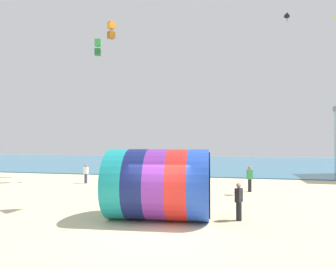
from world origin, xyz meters
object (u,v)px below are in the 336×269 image
object	(u,v)px
giant_inflatable_tube	(159,184)
kite_green_box	(98,47)
bystander_near_water	(250,178)
kite_orange_box	(111,30)
kite_handler	(239,201)
kite_black_delta	(287,14)
bystander_far_left	(149,174)
bystander_mid_beach	(86,174)

from	to	relation	value
giant_inflatable_tube	kite_green_box	xyz separation A→B (m)	(-10.22, 15.17, 11.52)
bystander_near_water	kite_green_box	bearing A→B (deg)	154.92
kite_orange_box	kite_green_box	bearing A→B (deg)	130.38
kite_handler	kite_green_box	size ratio (longest dim) A/B	0.95
kite_orange_box	giant_inflatable_tube	bearing A→B (deg)	-58.12
kite_black_delta	bystander_far_left	bearing A→B (deg)	-156.10
giant_inflatable_tube	kite_handler	world-z (taller)	giant_inflatable_tube
kite_orange_box	bystander_near_water	size ratio (longest dim) A/B	0.88
kite_handler	kite_black_delta	distance (m)	21.65
giant_inflatable_tube	kite_handler	size ratio (longest dim) A/B	2.89
kite_orange_box	bystander_far_left	distance (m)	13.10
kite_green_box	kite_black_delta	bearing A→B (deg)	2.74
giant_inflatable_tube	kite_green_box	bearing A→B (deg)	123.96
kite_orange_box	bystander_far_left	world-z (taller)	kite_orange_box
kite_handler	kite_orange_box	xyz separation A→B (m)	(-10.76, 11.22, 12.50)
kite_black_delta	bystander_far_left	size ratio (longest dim) A/B	0.65
bystander_mid_beach	kite_orange_box	bearing A→B (deg)	54.63
kite_orange_box	bystander_near_water	distance (m)	17.35
kite_handler	bystander_far_left	distance (m)	12.48
kite_handler	kite_orange_box	distance (m)	19.95
kite_green_box	bystander_near_water	world-z (taller)	kite_green_box
giant_inflatable_tube	kite_black_delta	bearing A→B (deg)	63.06
giant_inflatable_tube	kite_black_delta	size ratio (longest dim) A/B	4.51
giant_inflatable_tube	bystander_near_water	size ratio (longest dim) A/B	2.67
giant_inflatable_tube	kite_handler	xyz separation A→B (m)	(3.45, 0.53, -0.72)
kite_black_delta	bystander_mid_beach	distance (m)	22.99
kite_black_delta	bystander_far_left	world-z (taller)	kite_black_delta
giant_inflatable_tube	kite_black_delta	distance (m)	22.58
kite_handler	kite_orange_box	bearing A→B (deg)	133.80
kite_green_box	bystander_near_water	bearing A→B (deg)	-25.08
bystander_far_left	bystander_near_water	bearing A→B (deg)	-17.49
kite_orange_box	bystander_mid_beach	distance (m)	12.76
kite_handler	bystander_near_water	xyz separation A→B (m)	(0.88, 7.83, 0.08)
giant_inflatable_tube	bystander_near_water	world-z (taller)	giant_inflatable_tube
kite_orange_box	bystander_mid_beach	xyz separation A→B (m)	(-1.36, -1.91, -12.54)
bystander_far_left	kite_orange_box	bearing A→B (deg)	166.51
giant_inflatable_tube	bystander_far_left	size ratio (longest dim) A/B	2.95
kite_green_box	bystander_near_water	distance (m)	20.14
kite_green_box	kite_black_delta	world-z (taller)	kite_black_delta
kite_handler	kite_green_box	xyz separation A→B (m)	(-13.66, 14.64, 12.23)
kite_handler	bystander_mid_beach	distance (m)	15.28
kite_handler	kite_green_box	distance (m)	23.47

